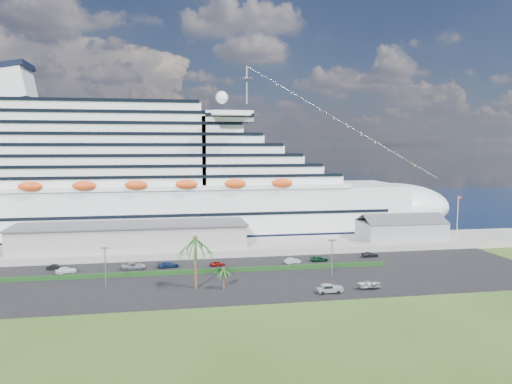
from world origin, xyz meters
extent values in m
plane|color=#304C19|center=(0.00, 0.00, 0.00)|extent=(420.00, 420.00, 0.00)
cube|color=black|center=(0.00, 11.00, 0.06)|extent=(140.00, 38.00, 0.12)
cube|color=gray|center=(0.00, 40.00, 0.90)|extent=(240.00, 20.00, 1.80)
cube|color=black|center=(0.00, 130.00, 0.01)|extent=(420.00, 160.00, 0.02)
cube|color=silver|center=(-20.00, 64.00, 8.00)|extent=(160.00, 30.00, 16.00)
ellipsoid|color=silver|center=(60.00, 64.00, 8.00)|extent=(40.00, 30.00, 16.00)
cube|color=black|center=(-20.00, 64.00, 1.20)|extent=(164.00, 30.60, 2.40)
cube|color=silver|center=(-32.00, 64.00, 29.60)|extent=(128.00, 26.00, 24.80)
cube|color=silver|center=(2.80, 64.00, 37.40)|extent=(14.00, 38.00, 3.20)
cube|color=silver|center=(-60.00, 64.00, 47.00)|extent=(11.58, 14.00, 11.58)
cylinder|color=gray|center=(10.00, 64.00, 48.00)|extent=(0.70, 0.70, 12.00)
ellipsoid|color=#DF4715|center=(-24.00, 48.20, 17.80)|extent=(90.00, 2.40, 2.60)
ellipsoid|color=#DF4715|center=(-24.00, 79.80, 17.80)|extent=(90.00, 2.40, 2.60)
cube|color=black|center=(-20.00, 64.00, 8.80)|extent=(144.00, 30.40, 0.90)
cube|color=gray|center=(-25.00, 40.00, 4.80)|extent=(60.00, 14.00, 6.00)
cube|color=#4C4C54|center=(-25.00, 40.00, 7.90)|extent=(61.00, 15.00, 0.40)
cube|color=gray|center=(52.00, 40.00, 4.20)|extent=(24.00, 12.00, 4.80)
cube|color=#4C4C54|center=(52.00, 37.00, 7.80)|extent=(24.00, 6.31, 2.74)
cube|color=#4C4C54|center=(52.00, 43.00, 7.80)|extent=(24.00, 6.31, 2.74)
cylinder|color=silver|center=(70.00, 40.00, 7.80)|extent=(0.16, 0.16, 12.00)
cube|color=red|center=(70.50, 40.00, 13.40)|extent=(1.00, 0.04, 0.70)
cube|color=black|center=(-8.00, 16.00, 0.57)|extent=(88.00, 1.10, 0.90)
cylinder|color=gray|center=(-28.00, 8.00, 4.12)|extent=(0.24, 0.24, 8.00)
cube|color=gray|center=(-28.00, 8.00, 8.22)|extent=(1.60, 0.35, 0.35)
cylinder|color=gray|center=(20.00, 8.00, 4.12)|extent=(0.24, 0.24, 8.00)
cube|color=gray|center=(20.00, 8.00, 8.22)|extent=(1.60, 0.35, 0.35)
cylinder|color=#47301E|center=(-10.00, 4.00, 5.25)|extent=(0.54, 0.54, 10.50)
sphere|color=#47301E|center=(-10.00, 4.00, 10.50)|extent=(0.98, 0.98, 0.98)
cylinder|color=#47301E|center=(-4.50, 2.50, 2.10)|extent=(0.35, 0.35, 4.20)
sphere|color=#47301E|center=(-4.50, 2.50, 4.20)|extent=(0.73, 0.73, 0.73)
imported|color=white|center=(-38.20, 21.07, 0.88)|extent=(4.83, 3.23, 1.53)
imported|color=black|center=(-41.12, 24.90, 0.77)|extent=(4.05, 1.70, 1.30)
imported|color=gray|center=(-23.38, 22.36, 0.89)|extent=(5.65, 2.77, 1.54)
imported|color=#152649|center=(-15.46, 22.51, 0.85)|extent=(5.33, 2.93, 1.46)
imported|color=maroon|center=(-3.87, 21.94, 0.74)|extent=(3.92, 2.43, 1.25)
imported|color=#B4B7BB|center=(14.50, 21.35, 0.79)|extent=(4.30, 2.34, 1.34)
imported|color=black|center=(21.63, 22.60, 0.76)|extent=(4.60, 2.16, 1.27)
imported|color=black|center=(36.02, 24.90, 0.78)|extent=(4.76, 2.49, 1.32)
cylinder|color=black|center=(13.87, -4.73, 0.48)|extent=(0.73, 0.27, 0.73)
cylinder|color=black|center=(13.87, -3.01, 0.48)|extent=(0.73, 0.27, 0.73)
cylinder|color=black|center=(17.04, -4.73, 0.48)|extent=(0.73, 0.27, 0.73)
cylinder|color=black|center=(17.04, -3.01, 0.48)|extent=(0.73, 0.27, 0.73)
cube|color=#A5A8AD|center=(15.59, -3.87, 0.80)|extent=(4.93, 1.91, 0.63)
cube|color=#A5A8AD|center=(16.90, -3.87, 1.16)|extent=(2.21, 1.81, 0.50)
cube|color=#A5A8AD|center=(14.95, -3.87, 1.44)|extent=(2.03, 1.76, 0.86)
cube|color=black|center=(14.95, -3.87, 1.53)|extent=(1.85, 1.80, 0.50)
cube|color=#A5A8AD|center=(13.50, -3.87, 0.98)|extent=(0.85, 1.74, 0.32)
cube|color=gray|center=(24.42, -2.53, 0.65)|extent=(4.45, 1.67, 0.12)
cylinder|color=gray|center=(22.39, -2.53, 0.65)|extent=(2.12, 0.09, 0.08)
cylinder|color=black|center=(24.80, -3.40, 0.43)|extent=(0.62, 0.22, 0.62)
cylinder|color=black|center=(24.80, -1.66, 0.43)|extent=(0.62, 0.22, 0.62)
imported|color=silver|center=(24.42, -2.53, 1.21)|extent=(4.91, 3.53, 1.01)
camera|label=1|loc=(-15.21, -94.90, 28.91)|focal=35.00mm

